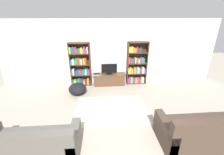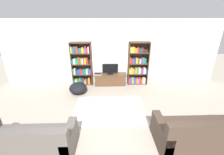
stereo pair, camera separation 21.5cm
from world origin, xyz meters
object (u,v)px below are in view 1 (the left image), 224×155
bookshelf_right (136,65)px  laptop (97,74)px  couch_right_sofa (206,132)px  beanbag_ottoman (78,89)px  tv_stand (109,79)px  television (109,69)px  bookshelf_left (80,65)px  couch_left_sectional (31,147)px

bookshelf_right → laptop: size_ratio=6.00×
couch_right_sofa → beanbag_ottoman: size_ratio=3.17×
couch_right_sofa → beanbag_ottoman: 4.10m
tv_stand → television: size_ratio=2.10×
tv_stand → laptop: size_ratio=4.55×
bookshelf_left → tv_stand: (1.16, -0.10, -0.61)m
bookshelf_right → couch_left_sectional: bookshelf_right is taller
couch_right_sofa → television: bearing=121.1°
tv_stand → couch_right_sofa: couch_right_sofa is taller
couch_left_sectional → laptop: bearing=69.6°
bookshelf_right → beanbag_ottoman: size_ratio=2.73×
bookshelf_right → couch_right_sofa: 3.52m
laptop → tv_stand: bearing=-0.1°
bookshelf_left → couch_right_sofa: bearing=-47.1°
tv_stand → couch_left_sectional: bearing=-117.7°
bookshelf_left → beanbag_ottoman: 1.04m
couch_left_sectional → beanbag_ottoman: (0.56, 2.66, -0.08)m
television → tv_stand: bearing=-90.0°
tv_stand → couch_right_sofa: 3.83m
tv_stand → beanbag_ottoman: tv_stand is taller
tv_stand → couch_left_sectional: couch_left_sectional is taller
bookshelf_right → beanbag_ottoman: 2.55m
beanbag_ottoman → bookshelf_left: bearing=86.3°
bookshelf_left → couch_right_sofa: size_ratio=0.86×
laptop → couch_right_sofa: 4.13m
tv_stand → laptop: laptop is taller
television → beanbag_ottoman: television is taller
bookshelf_left → bookshelf_right: (2.29, 0.00, -0.04)m
bookshelf_right → tv_stand: size_ratio=1.32×
bookshelf_right → tv_stand: bearing=-174.9°
couch_right_sofa → beanbag_ottoman: (-3.20, 2.56, -0.09)m
tv_stand → television: (-0.00, 0.00, 0.46)m
tv_stand → television: bearing=90.0°
laptop → television: bearing=0.3°
bookshelf_left → tv_stand: bookshelf_left is taller
bookshelf_right → couch_left_sectional: (-2.90, -3.48, -0.52)m
tv_stand → beanbag_ottoman: (-1.22, -0.72, -0.03)m
laptop → couch_right_sofa: bearing=-52.7°
bookshelf_right → couch_right_sofa: bookshelf_right is taller
tv_stand → couch_right_sofa: (1.98, -3.28, 0.06)m
television → laptop: size_ratio=2.17×
bookshelf_right → couch_right_sofa: bearing=-75.8°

